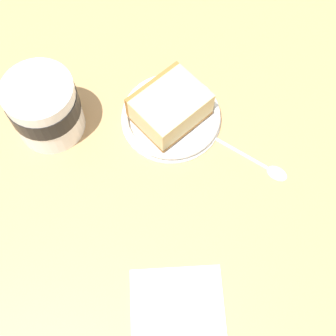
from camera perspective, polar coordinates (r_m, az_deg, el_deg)
The scene contains 6 objects.
ground_plane at distance 62.72cm, azimuth -1.86°, elevation -3.45°, with size 156.47×156.47×2.53cm, color tan.
small_plate at distance 65.79cm, azimuth 0.40°, elevation 6.53°, with size 14.52×14.52×1.67cm.
cake_slice at distance 63.94cm, azimuth 0.25°, elevation 7.73°, with size 11.99×12.43×4.60cm.
tea_mug at distance 63.91cm, azimuth -15.39°, elevation 7.53°, with size 9.70×10.90×9.45cm.
teaspoon at distance 64.10cm, azimuth 12.14°, elevation 0.32°, with size 8.73×10.06×0.80cm.
folded_napkin at distance 57.41cm, azimuth 1.24°, elevation -17.68°, with size 10.81×11.38×0.60cm, color white.
Camera 1 is at (22.40, -0.59, 57.32)cm, focal length 48.35 mm.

